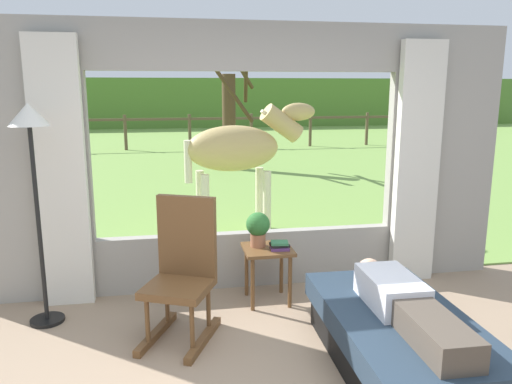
{
  "coord_description": "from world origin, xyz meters",
  "views": [
    {
      "loc": [
        -0.77,
        -2.43,
        1.95
      ],
      "look_at": [
        0.0,
        1.8,
        1.05
      ],
      "focal_mm": 35.01,
      "sensor_mm": 36.0,
      "label": 1
    }
  ],
  "objects_px": {
    "recliner_sofa": "(398,340)",
    "reclining_person": "(404,303)",
    "rocking_chair": "(183,270)",
    "side_table": "(268,257)",
    "potted_plant": "(258,227)",
    "pasture_tree": "(230,118)",
    "floor_lamp_left": "(32,148)",
    "horse": "(239,149)",
    "book_stack": "(280,245)"
  },
  "relations": [
    {
      "from": "recliner_sofa",
      "to": "reclining_person",
      "type": "distance_m",
      "value": 0.31
    },
    {
      "from": "rocking_chair",
      "to": "side_table",
      "type": "relative_size",
      "value": 2.15
    },
    {
      "from": "recliner_sofa",
      "to": "reclining_person",
      "type": "relative_size",
      "value": 1.2
    },
    {
      "from": "recliner_sofa",
      "to": "potted_plant",
      "type": "height_order",
      "value": "potted_plant"
    },
    {
      "from": "potted_plant",
      "to": "pasture_tree",
      "type": "height_order",
      "value": "pasture_tree"
    },
    {
      "from": "reclining_person",
      "to": "pasture_tree",
      "type": "distance_m",
      "value": 8.98
    },
    {
      "from": "rocking_chair",
      "to": "potted_plant",
      "type": "bearing_deg",
      "value": 63.06
    },
    {
      "from": "rocking_chair",
      "to": "potted_plant",
      "type": "distance_m",
      "value": 0.92
    },
    {
      "from": "recliner_sofa",
      "to": "reclining_person",
      "type": "bearing_deg",
      "value": -88.64
    },
    {
      "from": "floor_lamp_left",
      "to": "horse",
      "type": "bearing_deg",
      "value": 49.04
    },
    {
      "from": "recliner_sofa",
      "to": "pasture_tree",
      "type": "xyz_separation_m",
      "value": [
        -0.02,
        8.9,
        1.02
      ]
    },
    {
      "from": "potted_plant",
      "to": "rocking_chair",
      "type": "bearing_deg",
      "value": -141.38
    },
    {
      "from": "potted_plant",
      "to": "reclining_person",
      "type": "bearing_deg",
      "value": -61.82
    },
    {
      "from": "side_table",
      "to": "floor_lamp_left",
      "type": "height_order",
      "value": "floor_lamp_left"
    },
    {
      "from": "floor_lamp_left",
      "to": "book_stack",
      "type": "bearing_deg",
      "value": 0.5
    },
    {
      "from": "horse",
      "to": "recliner_sofa",
      "type": "bearing_deg",
      "value": 1.82
    },
    {
      "from": "book_stack",
      "to": "potted_plant",
      "type": "bearing_deg",
      "value": 145.54
    },
    {
      "from": "book_stack",
      "to": "rocking_chair",
      "type": "bearing_deg",
      "value": -153.31
    },
    {
      "from": "side_table",
      "to": "reclining_person",
      "type": "bearing_deg",
      "value": -63.43
    },
    {
      "from": "recliner_sofa",
      "to": "pasture_tree",
      "type": "relative_size",
      "value": 0.67
    },
    {
      "from": "side_table",
      "to": "floor_lamp_left",
      "type": "relative_size",
      "value": 0.28
    },
    {
      "from": "floor_lamp_left",
      "to": "pasture_tree",
      "type": "xyz_separation_m",
      "value": [
        2.58,
        7.69,
        -0.24
      ]
    },
    {
      "from": "side_table",
      "to": "pasture_tree",
      "type": "bearing_deg",
      "value": 85.11
    },
    {
      "from": "potted_plant",
      "to": "book_stack",
      "type": "relative_size",
      "value": 1.8
    },
    {
      "from": "reclining_person",
      "to": "book_stack",
      "type": "relative_size",
      "value": 8.05
    },
    {
      "from": "potted_plant",
      "to": "floor_lamp_left",
      "type": "xyz_separation_m",
      "value": [
        -1.85,
        -0.14,
        0.78
      ]
    },
    {
      "from": "rocking_chair",
      "to": "side_table",
      "type": "distance_m",
      "value": 0.94
    },
    {
      "from": "book_stack",
      "to": "pasture_tree",
      "type": "bearing_deg",
      "value": 85.86
    },
    {
      "from": "recliner_sofa",
      "to": "reclining_person",
      "type": "height_order",
      "value": "reclining_person"
    },
    {
      "from": "potted_plant",
      "to": "side_table",
      "type": "bearing_deg",
      "value": -36.87
    },
    {
      "from": "floor_lamp_left",
      "to": "side_table",
      "type": "bearing_deg",
      "value": 2.33
    },
    {
      "from": "reclining_person",
      "to": "potted_plant",
      "type": "height_order",
      "value": "potted_plant"
    },
    {
      "from": "horse",
      "to": "pasture_tree",
      "type": "xyz_separation_m",
      "value": [
        0.58,
        5.39,
        0.09
      ]
    },
    {
      "from": "floor_lamp_left",
      "to": "horse",
      "type": "relative_size",
      "value": 1.01
    },
    {
      "from": "side_table",
      "to": "horse",
      "type": "xyz_separation_m",
      "value": [
        0.07,
        2.22,
        0.73
      ]
    },
    {
      "from": "reclining_person",
      "to": "horse",
      "type": "distance_m",
      "value": 3.66
    },
    {
      "from": "rocking_chair",
      "to": "horse",
      "type": "distance_m",
      "value": 2.92
    },
    {
      "from": "potted_plant",
      "to": "floor_lamp_left",
      "type": "height_order",
      "value": "floor_lamp_left"
    },
    {
      "from": "recliner_sofa",
      "to": "floor_lamp_left",
      "type": "relative_size",
      "value": 0.94
    },
    {
      "from": "book_stack",
      "to": "pasture_tree",
      "type": "distance_m",
      "value": 7.73
    },
    {
      "from": "potted_plant",
      "to": "pasture_tree",
      "type": "xyz_separation_m",
      "value": [
        0.73,
        7.55,
        0.54
      ]
    },
    {
      "from": "potted_plant",
      "to": "floor_lamp_left",
      "type": "bearing_deg",
      "value": -175.71
    },
    {
      "from": "potted_plant",
      "to": "book_stack",
      "type": "bearing_deg",
      "value": -34.46
    },
    {
      "from": "reclining_person",
      "to": "book_stack",
      "type": "bearing_deg",
      "value": 115.51
    },
    {
      "from": "recliner_sofa",
      "to": "potted_plant",
      "type": "xyz_separation_m",
      "value": [
        -0.75,
        1.35,
        0.48
      ]
    },
    {
      "from": "reclining_person",
      "to": "side_table",
      "type": "xyz_separation_m",
      "value": [
        -0.67,
        1.34,
        -0.1
      ]
    },
    {
      "from": "reclining_person",
      "to": "horse",
      "type": "relative_size",
      "value": 0.79
    },
    {
      "from": "recliner_sofa",
      "to": "book_stack",
      "type": "distance_m",
      "value": 1.39
    },
    {
      "from": "potted_plant",
      "to": "floor_lamp_left",
      "type": "relative_size",
      "value": 0.17
    },
    {
      "from": "side_table",
      "to": "rocking_chair",
      "type": "bearing_deg",
      "value": -147.31
    }
  ]
}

